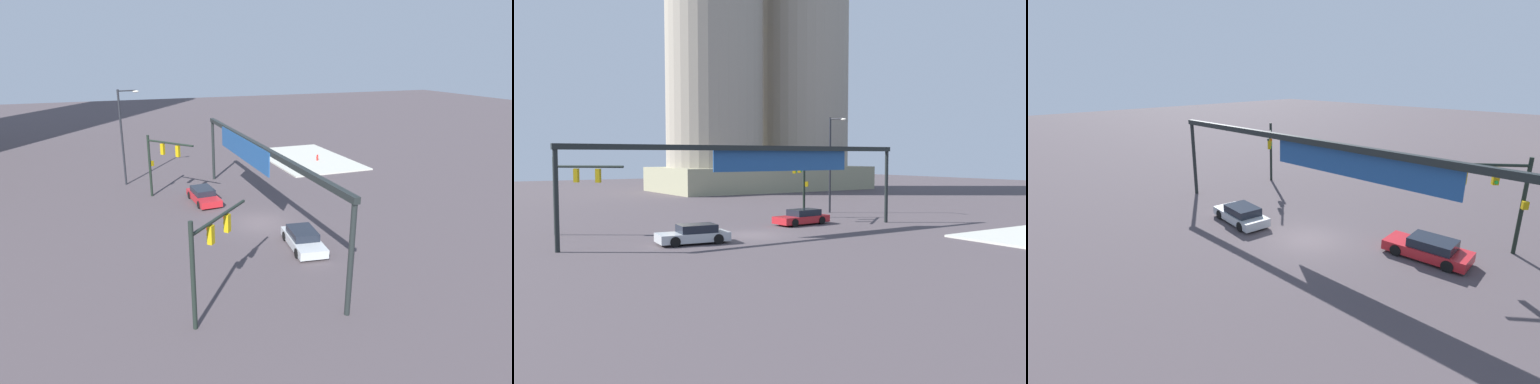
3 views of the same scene
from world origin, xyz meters
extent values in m
plane|color=#493F44|center=(0.00, 0.00, 0.00)|extent=(189.20, 189.20, 0.00)
cylinder|color=black|center=(9.46, 7.00, 2.78)|extent=(0.22, 0.22, 5.55)
cylinder|color=black|center=(7.55, 5.42, 5.10)|extent=(3.92, 3.28, 0.17)
cube|color=#B1900B|center=(8.20, 5.96, 4.49)|extent=(0.41, 0.40, 0.95)
cylinder|color=red|center=(8.31, 5.84, 4.79)|extent=(0.19, 0.17, 0.20)
cylinder|color=orange|center=(8.31, 5.84, 4.49)|extent=(0.19, 0.17, 0.20)
cylinder|color=green|center=(8.31, 5.84, 4.19)|extent=(0.19, 0.17, 0.20)
cube|color=#B1900B|center=(6.91, 4.89, 4.49)|extent=(0.41, 0.40, 0.95)
cylinder|color=red|center=(7.02, 4.77, 4.79)|extent=(0.19, 0.17, 0.20)
cylinder|color=orange|center=(7.02, 4.77, 4.49)|extent=(0.19, 0.17, 0.20)
cylinder|color=green|center=(7.02, 4.77, 4.19)|extent=(0.19, 0.17, 0.20)
cube|color=#B1900B|center=(9.62, 6.80, 2.98)|extent=(0.38, 0.38, 0.44)
cylinder|color=black|center=(-11.48, 7.64, 2.71)|extent=(0.23, 0.23, 5.42)
cylinder|color=black|center=(-9.65, 5.81, 4.75)|extent=(3.78, 3.77, 0.17)
cube|color=#B4950E|center=(-10.30, 6.46, 4.14)|extent=(0.41, 0.41, 0.95)
cylinder|color=red|center=(-10.19, 6.57, 4.44)|extent=(0.18, 0.18, 0.20)
cylinder|color=orange|center=(-10.19, 6.57, 4.14)|extent=(0.18, 0.18, 0.20)
cylinder|color=green|center=(-10.19, 6.57, 3.84)|extent=(0.18, 0.18, 0.20)
cube|color=#B4950E|center=(-9.14, 5.30, 4.14)|extent=(0.41, 0.41, 0.95)
cylinder|color=red|center=(-9.02, 5.42, 4.44)|extent=(0.18, 0.18, 0.20)
cylinder|color=orange|center=(-9.02, 5.42, 4.14)|extent=(0.18, 0.18, 0.20)
cylinder|color=green|center=(-9.02, 5.42, 3.84)|extent=(0.18, 0.18, 0.20)
cylinder|color=#202228|center=(13.97, 8.92, 4.56)|extent=(0.20, 0.20, 9.13)
cylinder|color=#202228|center=(14.10, 8.10, 8.98)|extent=(0.38, 1.65, 0.12)
ellipsoid|color=silver|center=(14.23, 7.29, 8.88)|extent=(0.39, 0.64, 0.20)
cylinder|color=black|center=(-12.91, 0.31, 2.92)|extent=(0.28, 0.28, 5.84)
cylinder|color=black|center=(12.91, 0.31, 2.92)|extent=(0.28, 0.28, 5.84)
cube|color=black|center=(0.00, 0.31, 6.02)|extent=(26.23, 0.35, 0.35)
cube|color=navy|center=(2.85, 0.53, 5.23)|extent=(11.39, 0.08, 1.68)
cube|color=#9B9775|center=(27.30, 42.52, 1.85)|extent=(33.41, 16.60, 3.70)
cube|color=red|center=(6.23, 2.98, 0.44)|extent=(4.67, 2.19, 0.55)
cube|color=black|center=(6.50, 3.00, 0.96)|extent=(2.48, 1.80, 0.50)
cylinder|color=black|center=(4.89, 2.01, 0.32)|extent=(0.66, 0.27, 0.64)
cylinder|color=black|center=(4.76, 3.73, 0.32)|extent=(0.66, 0.27, 0.64)
cylinder|color=black|center=(7.70, 2.23, 0.32)|extent=(0.66, 0.27, 0.64)
cylinder|color=black|center=(7.57, 3.94, 0.32)|extent=(0.66, 0.27, 0.64)
cube|color=#B0B4B8|center=(-5.13, -1.06, 0.44)|extent=(4.65, 2.42, 0.55)
cube|color=black|center=(-4.86, -1.09, 0.96)|extent=(2.50, 1.93, 0.50)
cylinder|color=black|center=(-6.61, -1.76, 0.32)|extent=(0.66, 0.30, 0.64)
cylinder|color=black|center=(-6.39, -0.02, 0.32)|extent=(0.66, 0.30, 0.64)
cylinder|color=black|center=(-3.87, -2.10, 0.32)|extent=(0.66, 0.30, 0.64)
cylinder|color=black|center=(-3.65, -0.37, 0.32)|extent=(0.66, 0.30, 0.64)
camera|label=1|loc=(-29.14, 11.01, 12.47)|focal=30.81mm
camera|label=2|loc=(-19.64, -32.34, 5.51)|focal=38.67mm
camera|label=3|loc=(14.13, -15.86, 9.77)|focal=26.46mm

